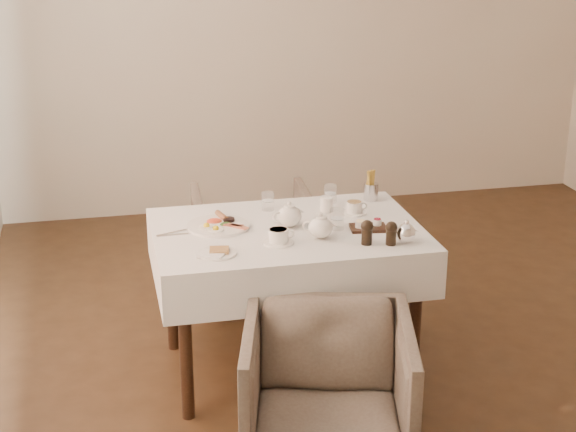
{
  "coord_description": "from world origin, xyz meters",
  "views": [
    {
      "loc": [
        -1.53,
        -3.86,
        2.24
      ],
      "look_at": [
        -0.67,
        -0.01,
        0.82
      ],
      "focal_mm": 55.0,
      "sensor_mm": 36.0,
      "label": 1
    }
  ],
  "objects_px": {
    "armchair_near": "(328,393)",
    "armchair_far": "(254,244)",
    "table": "(287,251)",
    "teapot_centre": "(289,214)",
    "breakfast_plate": "(218,225)"
  },
  "relations": [
    {
      "from": "armchair_near",
      "to": "armchair_far",
      "type": "xyz_separation_m",
      "value": [
        0.01,
        1.71,
        -0.0
      ]
    },
    {
      "from": "armchair_near",
      "to": "armchair_far",
      "type": "relative_size",
      "value": 1.0
    },
    {
      "from": "table",
      "to": "armchair_near",
      "type": "bearing_deg",
      "value": -90.4
    },
    {
      "from": "teapot_centre",
      "to": "table",
      "type": "bearing_deg",
      "value": -143.35
    },
    {
      "from": "table",
      "to": "teapot_centre",
      "type": "bearing_deg",
      "value": 53.03
    },
    {
      "from": "table",
      "to": "armchair_far",
      "type": "height_order",
      "value": "table"
    },
    {
      "from": "table",
      "to": "teapot_centre",
      "type": "relative_size",
      "value": 7.8
    },
    {
      "from": "breakfast_plate",
      "to": "teapot_centre",
      "type": "relative_size",
      "value": 1.83
    },
    {
      "from": "table",
      "to": "breakfast_plate",
      "type": "bearing_deg",
      "value": 163.09
    },
    {
      "from": "armchair_far",
      "to": "armchair_near",
      "type": "bearing_deg",
      "value": 92.98
    },
    {
      "from": "armchair_far",
      "to": "teapot_centre",
      "type": "relative_size",
      "value": 4.3
    },
    {
      "from": "breakfast_plate",
      "to": "table",
      "type": "bearing_deg",
      "value": -6.47
    },
    {
      "from": "breakfast_plate",
      "to": "teapot_centre",
      "type": "bearing_deg",
      "value": -3.15
    },
    {
      "from": "armchair_near",
      "to": "breakfast_plate",
      "type": "relative_size",
      "value": 2.35
    },
    {
      "from": "armchair_near",
      "to": "armchair_far",
      "type": "height_order",
      "value": "same"
    }
  ]
}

